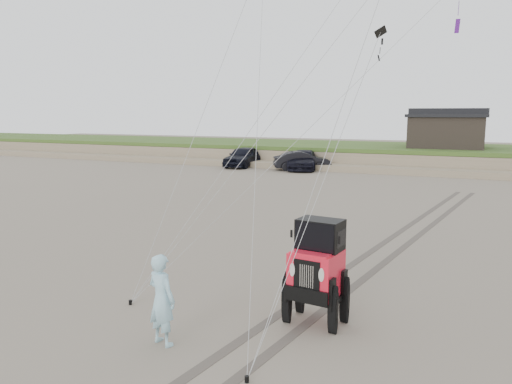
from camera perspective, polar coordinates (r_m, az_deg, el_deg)
ground at (r=11.17m, az=-3.45°, el=-15.78°), size 160.00×160.00×0.00m
dune_ridge at (r=46.86m, az=18.42°, el=3.85°), size 160.00×14.25×1.73m
cabin at (r=46.07m, az=20.99°, el=6.64°), size 6.40×5.40×3.35m
truck_a at (r=43.83m, az=-1.48°, el=4.06°), size 2.33×5.28×1.77m
truck_b at (r=41.40m, az=5.27°, el=3.57°), size 4.89×3.60×1.54m
truck_c at (r=41.76m, az=5.44°, el=3.65°), size 3.37×5.82×1.59m
jeep at (r=11.37m, az=6.88°, el=-10.26°), size 2.77×5.28×1.89m
man at (r=10.49m, az=-10.72°, el=-11.99°), size 0.79×0.62×1.90m
stake_main at (r=12.98m, az=-14.17°, el=-12.13°), size 0.08×0.08×0.12m
stake_aux at (r=9.36m, az=-1.06°, el=-20.61°), size 0.08×0.08×0.12m
tire_tracks at (r=17.81m, az=14.62°, el=-6.51°), size 5.22×29.74×0.01m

